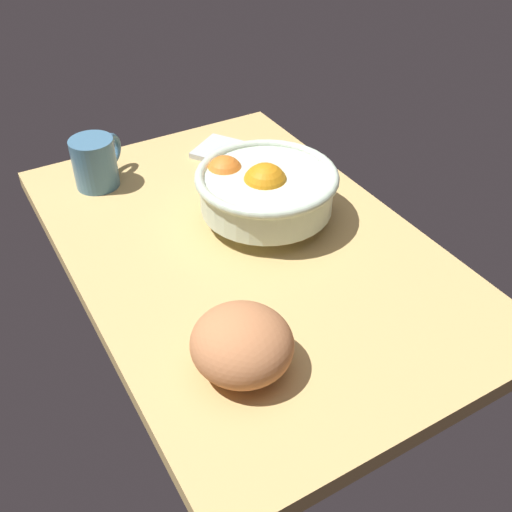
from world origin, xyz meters
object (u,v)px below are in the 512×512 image
(fruit_bowl, at_px, (264,188))
(mug, at_px, (96,162))
(bread_loaf, at_px, (242,344))
(napkin_folded, at_px, (229,152))

(fruit_bowl, xyz_separation_m, mug, (-0.25, -0.20, -0.02))
(bread_loaf, distance_m, napkin_folded, 0.55)
(fruit_bowl, xyz_separation_m, napkin_folded, (-0.22, 0.05, -0.06))
(fruit_bowl, xyz_separation_m, bread_loaf, (0.27, -0.19, -0.02))
(bread_loaf, relative_size, mug, 1.21)
(fruit_bowl, distance_m, napkin_folded, 0.24)
(bread_loaf, bearing_deg, mug, -178.47)
(fruit_bowl, bearing_deg, mug, -140.36)
(mug, bearing_deg, bread_loaf, 1.53)
(bread_loaf, distance_m, mug, 0.52)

